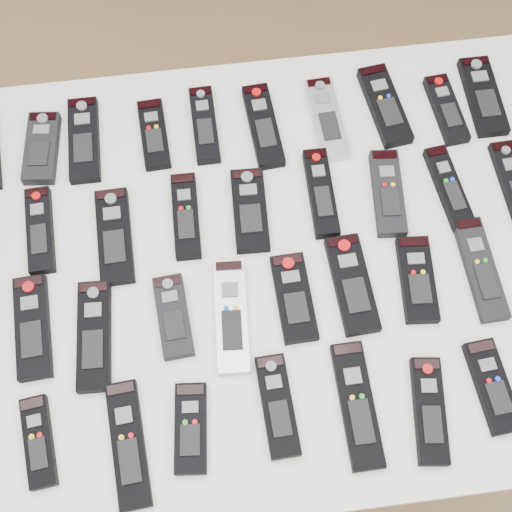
{
  "coord_description": "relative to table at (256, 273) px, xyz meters",
  "views": [
    {
      "loc": [
        -0.04,
        -0.42,
        1.96
      ],
      "look_at": [
        0.02,
        0.07,
        0.8
      ],
      "focal_mm": 50.0,
      "sensor_mm": 36.0,
      "label": 1
    }
  ],
  "objects": [
    {
      "name": "ground",
      "position": [
        -0.02,
        -0.07,
        -0.72
      ],
      "size": [
        4.0,
        4.0,
        0.0
      ],
      "primitive_type": "plane",
      "color": "#97794D",
      "rests_on": "ground"
    },
    {
      "name": "table",
      "position": [
        0.0,
        0.0,
        0.0
      ],
      "size": [
        1.25,
        0.88,
        0.78
      ],
      "color": "white",
      "rests_on": "ground"
    },
    {
      "name": "remote_1",
      "position": [
        -0.38,
        0.28,
        0.07
      ],
      "size": [
        0.07,
        0.16,
        0.02
      ],
      "primitive_type": "cube",
      "rotation": [
        0.0,
        0.0,
        -0.1
      ],
      "color": "black",
      "rests_on": "table"
    },
    {
      "name": "remote_2",
      "position": [
        -0.3,
        0.29,
        0.07
      ],
      "size": [
        0.06,
        0.18,
        0.02
      ],
      "primitive_type": "cube",
      "rotation": [
        0.0,
        0.0,
        -0.01
      ],
      "color": "black",
      "rests_on": "table"
    },
    {
      "name": "remote_3",
      "position": [
        -0.16,
        0.28,
        0.07
      ],
      "size": [
        0.06,
        0.15,
        0.02
      ],
      "primitive_type": "cube",
      "rotation": [
        0.0,
        0.0,
        0.05
      ],
      "color": "black",
      "rests_on": "table"
    },
    {
      "name": "remote_4",
      "position": [
        -0.06,
        0.29,
        0.07
      ],
      "size": [
        0.05,
        0.17,
        0.02
      ],
      "primitive_type": "cube",
      "rotation": [
        0.0,
        0.0,
        0.01
      ],
      "color": "black",
      "rests_on": "table"
    },
    {
      "name": "remote_5",
      "position": [
        0.05,
        0.28,
        0.07
      ],
      "size": [
        0.06,
        0.19,
        0.02
      ],
      "primitive_type": "cube",
      "rotation": [
        0.0,
        0.0,
        0.06
      ],
      "color": "black",
      "rests_on": "table"
    },
    {
      "name": "remote_6",
      "position": [
        0.17,
        0.28,
        0.07
      ],
      "size": [
        0.06,
        0.18,
        0.02
      ],
      "primitive_type": "cube",
      "rotation": [
        0.0,
        0.0,
        0.04
      ],
      "color": "#B7B7BC",
      "rests_on": "table"
    },
    {
      "name": "remote_7",
      "position": [
        0.29,
        0.29,
        0.07
      ],
      "size": [
        0.08,
        0.19,
        0.02
      ],
      "primitive_type": "cube",
      "rotation": [
        0.0,
        0.0,
        0.12
      ],
      "color": "black",
      "rests_on": "table"
    },
    {
      "name": "remote_8",
      "position": [
        0.41,
        0.27,
        0.07
      ],
      "size": [
        0.06,
        0.16,
        0.02
      ],
      "primitive_type": "cube",
      "rotation": [
        0.0,
        0.0,
        0.08
      ],
      "color": "black",
      "rests_on": "table"
    },
    {
      "name": "remote_9",
      "position": [
        0.49,
        0.29,
        0.07
      ],
      "size": [
        0.06,
        0.18,
        0.02
      ],
      "primitive_type": "cube",
      "rotation": [
        0.0,
        0.0,
        -0.01
      ],
      "color": "black",
      "rests_on": "table"
    },
    {
      "name": "remote_11",
      "position": [
        -0.38,
        0.1,
        0.07
      ],
      "size": [
        0.05,
        0.17,
        0.02
      ],
      "primitive_type": "cube",
      "rotation": [
        0.0,
        0.0,
        0.05
      ],
      "color": "black",
      "rests_on": "table"
    },
    {
      "name": "remote_12",
      "position": [
        -0.25,
        0.08,
        0.07
      ],
      "size": [
        0.06,
        0.19,
        0.02
      ],
      "primitive_type": "cube",
      "rotation": [
        0.0,
        0.0,
        0.02
      ],
      "color": "black",
      "rests_on": "table"
    },
    {
      "name": "remote_13",
      "position": [
        -0.12,
        0.1,
        0.07
      ],
      "size": [
        0.05,
        0.17,
        0.02
      ],
      "primitive_type": "cube",
      "rotation": [
        0.0,
        0.0,
        -0.02
      ],
      "color": "black",
      "rests_on": "table"
    },
    {
      "name": "remote_14",
      "position": [
        0.0,
        0.1,
        0.07
      ],
      "size": [
        0.07,
        0.17,
        0.02
      ],
      "primitive_type": "cube",
      "rotation": [
        0.0,
        0.0,
        -0.04
      ],
      "color": "black",
      "rests_on": "table"
    },
    {
      "name": "remote_15",
      "position": [
        0.14,
        0.11,
        0.07
      ],
      "size": [
        0.05,
        0.18,
        0.02
      ],
      "primitive_type": "cube",
      "rotation": [
        0.0,
        0.0,
        -0.02
      ],
      "color": "black",
      "rests_on": "table"
    },
    {
      "name": "remote_16",
      "position": [
        0.26,
        0.1,
        0.07
      ],
      "size": [
        0.07,
        0.18,
        0.02
      ],
      "primitive_type": "cube",
      "rotation": [
        0.0,
        0.0,
        -0.09
      ],
      "color": "black",
      "rests_on": "table"
    },
    {
      "name": "remote_17",
      "position": [
        0.37,
        0.1,
        0.07
      ],
      "size": [
        0.06,
        0.18,
        0.02
      ],
      "primitive_type": "cube",
      "rotation": [
        0.0,
        0.0,
        0.11
      ],
      "color": "black",
      "rests_on": "table"
    },
    {
      "name": "remote_20",
      "position": [
        -0.4,
        -0.08,
        0.07
      ],
      "size": [
        0.07,
        0.19,
        0.02
      ],
      "primitive_type": "cube",
      "rotation": [
        0.0,
        0.0,
        0.05
      ],
      "color": "black",
      "rests_on": "table"
    },
    {
      "name": "remote_21",
      "position": [
        -0.29,
        -0.11,
        0.07
      ],
      "size": [
        0.06,
        0.2,
        0.02
      ],
      "primitive_type": "cube",
      "rotation": [
        0.0,
        0.0,
        -0.05
      ],
      "color": "black",
      "rests_on": "table"
    },
    {
      "name": "remote_22",
      "position": [
        -0.16,
        -0.09,
        0.07
      ],
      "size": [
        0.06,
        0.15,
        0.02
      ],
      "primitive_type": "cube",
      "rotation": [
        0.0,
        0.0,
        0.07
      ],
      "color": "black",
      "rests_on": "table"
    },
    {
      "name": "remote_23",
      "position": [
        -0.06,
        -0.1,
        0.07
      ],
      "size": [
        0.07,
        0.21,
        0.02
      ],
      "primitive_type": "cube",
      "rotation": [
        0.0,
        0.0,
        -0.07
      ],
      "color": "#B7B7BC",
      "rests_on": "table"
    },
    {
      "name": "remote_24",
      "position": [
        0.06,
        -0.08,
        0.07
      ],
      "size": [
        0.06,
        0.16,
        0.02
      ],
      "primitive_type": "cube",
      "rotation": [
        0.0,
        0.0,
        0.03
      ],
      "color": "black",
      "rests_on": "table"
    },
    {
      "name": "remote_25",
      "position": [
        0.16,
        -0.07,
        0.07
      ],
      "size": [
        0.07,
        0.19,
        0.02
      ],
      "primitive_type": "cube",
      "rotation": [
        0.0,
        0.0,
        0.05
      ],
      "color": "black",
      "rests_on": "table"
    },
    {
      "name": "remote_26",
      "position": [
        0.28,
        -0.08,
        0.07
      ],
      "size": [
        0.07,
        0.16,
        0.02
      ],
      "primitive_type": "cube",
      "rotation": [
        0.0,
        0.0,
        -0.09
      ],
      "color": "black",
      "rests_on": "table"
    },
    {
      "name": "remote_27",
      "position": [
        0.39,
        -0.07,
        0.07
      ],
      "size": [
        0.06,
        0.2,
        0.02
      ],
      "primitive_type": "cube",
      "rotation": [
        0.0,
        0.0,
        0.03
      ],
      "color": "black",
      "rests_on": "table"
    },
    {
      "name": "remote_30",
      "position": [
        -0.39,
        -0.27,
        0.07
      ],
      "size": [
        0.06,
        0.15,
        0.02
      ],
      "primitive_type": "cube",
      "rotation": [
        0.0,
        0.0,
        0.12
      ],
      "color": "black",
      "rests_on": "table"
    },
    {
      "name": "remote_31",
      "position": [
        -0.24,
        -0.3,
        0.07
      ],
      "size": [
        0.07,
        0.21,
        0.02
      ],
      "primitive_type": "cube",
      "rotation": [
        0.0,
        0.0,
        0.07
      ],
      "color": "black",
      "rests_on": "table"
    },
    {
      "name": "remote_32",
      "position": [
        -0.14,
        -0.28,
        0.07
      ],
      "size": [
        0.06,
        0.15,
        0.02
      ],
      "primitive_type": "cube",
      "rotation": [
        0.0,
        0.0,
        -0.1
      ],
      "color": "black",
      "rests_on": "table"
    },
    {
      "name": "remote_33",
      "position": [
        0.0,
        -0.27,
        0.07
      ],
      "size": [
        0.06,
        0.17,
        0.02
      ],
      "primitive_type": "cube",
      "rotation": [
        0.0,
        0.0,
        0.04
      ],
      "color": "black",
      "rests_on": "table"
    },
    {
      "name": "remote_34",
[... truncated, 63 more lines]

